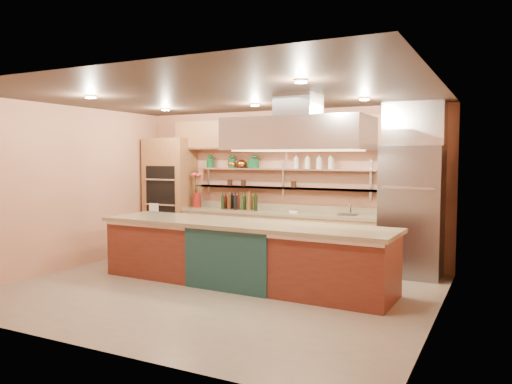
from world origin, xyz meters
The scene contains 21 objects.
floor centered at (0.00, 0.00, -0.01)m, with size 6.00×5.00×0.02m, color gray.
ceiling centered at (0.00, 0.00, 2.80)m, with size 6.00×5.00×0.02m, color black.
wall_back centered at (0.00, 2.50, 1.40)m, with size 6.00×0.04×2.80m, color #B97A57.
wall_front centered at (0.00, -2.50, 1.40)m, with size 6.00×0.04×2.80m, color #B97A57.
wall_left centered at (-3.00, 0.00, 1.40)m, with size 0.04×5.00×2.80m, color #B97A57.
wall_right centered at (3.00, 0.00, 1.40)m, with size 0.04×5.00×2.80m, color #B97A57.
oven_stack centered at (-2.45, 2.18, 1.15)m, with size 0.95×0.64×2.30m, color #905C34.
refrigerator centered at (2.35, 2.14, 1.05)m, with size 0.95×0.72×2.10m, color gray.
back_counter centered at (-0.05, 2.20, 0.47)m, with size 3.84×0.64×0.93m, color tan.
wall_shelf_lower centered at (-0.05, 2.37, 1.35)m, with size 3.60×0.26×0.03m, color silver.
wall_shelf_upper centered at (-0.05, 2.37, 1.70)m, with size 3.60×0.26×0.03m, color silver.
upper_cabinets centered at (0.00, 2.32, 2.35)m, with size 4.60×0.36×0.55m, color #905C34.
range_hood centered at (1.08, 0.42, 2.25)m, with size 2.00×1.00×0.45m, color silver.
ceiling_downlights centered at (0.00, 0.20, 2.77)m, with size 4.00×2.80×0.02m, color #FFE5A5.
island centered at (0.18, 0.42, 0.47)m, with size 4.54×0.99×0.95m, color maroon.
flower_vase centered at (-1.78, 2.15, 1.07)m, with size 0.16×0.16×0.29m, color maroon.
oil_bottle_cluster centered at (-0.80, 2.15, 1.06)m, with size 0.83×0.24×0.27m, color black.
kitchen_scale centered at (0.31, 2.15, 0.97)m, with size 0.15×0.11×0.08m, color silver.
bar_faucet centered at (1.32, 2.25, 1.05)m, with size 0.03×0.03×0.24m, color silver.
copper_kettle centered at (-0.88, 2.37, 1.80)m, with size 0.20×0.20×0.16m, color #AF6228.
green_canister centered at (-0.67, 2.37, 1.80)m, with size 0.15×0.15×0.18m, color #0D3F1E.
Camera 1 is at (3.72, -6.11, 1.92)m, focal length 35.00 mm.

